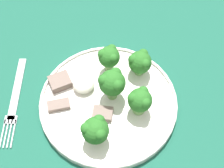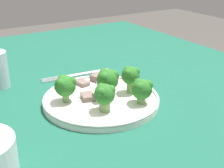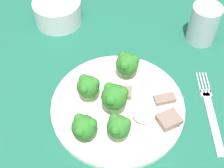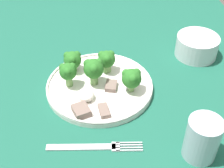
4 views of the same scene
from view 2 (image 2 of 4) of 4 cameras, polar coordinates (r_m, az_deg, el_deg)
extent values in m
cube|color=#195642|center=(0.80, -1.81, -2.26)|extent=(1.37, 1.06, 0.03)
cylinder|color=brown|center=(1.66, 1.56, -1.90)|extent=(0.06, 0.06, 0.69)
cylinder|color=white|center=(0.73, -1.99, -3.04)|extent=(0.27, 0.27, 0.01)
torus|color=white|center=(0.73, -2.00, -2.41)|extent=(0.27, 0.27, 0.01)
cube|color=silver|center=(0.91, -4.80, 1.92)|extent=(0.03, 0.15, 0.00)
cube|color=silver|center=(0.88, -9.21, 1.14)|extent=(0.03, 0.02, 0.00)
cube|color=silver|center=(0.89, -11.16, 1.05)|extent=(0.01, 0.06, 0.00)
cube|color=silver|center=(0.88, -11.04, 0.90)|extent=(0.01, 0.06, 0.00)
cube|color=silver|center=(0.87, -10.92, 0.75)|extent=(0.01, 0.06, 0.00)
cube|color=silver|center=(0.87, -10.79, 0.60)|extent=(0.01, 0.06, 0.00)
cylinder|color=#709E56|center=(0.72, -8.44, -2.39)|extent=(0.02, 0.02, 0.02)
sphere|color=#286B23|center=(0.71, -8.57, -0.37)|extent=(0.05, 0.05, 0.05)
sphere|color=#286B23|center=(0.71, -9.09, 0.83)|extent=(0.02, 0.02, 0.02)
sphere|color=#286B23|center=(0.69, -9.33, 0.03)|extent=(0.02, 0.02, 0.02)
sphere|color=#286B23|center=(0.70, -7.43, 0.47)|extent=(0.02, 0.02, 0.02)
cylinder|color=#709E56|center=(0.67, -1.36, -4.01)|extent=(0.02, 0.02, 0.02)
sphere|color=#286B23|center=(0.66, -1.39, -1.89)|extent=(0.05, 0.05, 0.05)
sphere|color=#286B23|center=(0.66, -1.99, -0.67)|extent=(0.02, 0.02, 0.02)
sphere|color=#286B23|center=(0.64, -1.99, -1.52)|extent=(0.02, 0.02, 0.02)
sphere|color=#286B23|center=(0.65, -0.20, -1.06)|extent=(0.02, 0.02, 0.02)
cylinder|color=#709E56|center=(0.72, -0.79, -1.60)|extent=(0.02, 0.02, 0.03)
sphere|color=#286B23|center=(0.71, -0.80, 0.79)|extent=(0.05, 0.05, 0.05)
sphere|color=#286B23|center=(0.72, -1.43, 2.02)|extent=(0.02, 0.02, 0.02)
sphere|color=#286B23|center=(0.69, -1.41, 1.23)|extent=(0.02, 0.02, 0.02)
sphere|color=#286B23|center=(0.71, 0.43, 1.66)|extent=(0.02, 0.02, 0.02)
cylinder|color=#709E56|center=(0.75, 3.32, -0.53)|extent=(0.02, 0.02, 0.03)
sphere|color=#286B23|center=(0.74, 3.38, 1.57)|extent=(0.04, 0.04, 0.04)
sphere|color=#286B23|center=(0.75, 2.83, 2.57)|extent=(0.02, 0.02, 0.02)
sphere|color=#286B23|center=(0.73, 2.97, 1.95)|extent=(0.02, 0.02, 0.02)
sphere|color=#286B23|center=(0.74, 4.39, 2.28)|extent=(0.02, 0.02, 0.02)
cylinder|color=#709E56|center=(0.71, 5.39, -2.84)|extent=(0.02, 0.02, 0.02)
sphere|color=#286B23|center=(0.70, 5.47, -0.97)|extent=(0.05, 0.05, 0.05)
sphere|color=#286B23|center=(0.70, 4.81, 0.21)|extent=(0.02, 0.02, 0.02)
sphere|color=#286B23|center=(0.68, 5.04, -0.59)|extent=(0.02, 0.02, 0.02)
sphere|color=#286B23|center=(0.69, 6.65, -0.16)|extent=(0.02, 0.02, 0.02)
cube|color=#756056|center=(0.80, -5.58, 0.24)|extent=(0.05, 0.03, 0.01)
cube|color=#756056|center=(0.82, -2.26, 1.11)|extent=(0.05, 0.05, 0.02)
cube|color=#756056|center=(0.73, -4.45, -2.31)|extent=(0.04, 0.04, 0.01)
ellipsoid|color=silver|center=(0.78, -1.51, 0.01)|extent=(0.04, 0.04, 0.02)
camera|label=1|loc=(0.63, -36.73, 39.85)|focal=50.00mm
camera|label=3|loc=(0.88, 24.89, 34.69)|focal=50.00mm
camera|label=4|loc=(1.24, -17.00, 31.66)|focal=50.00mm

